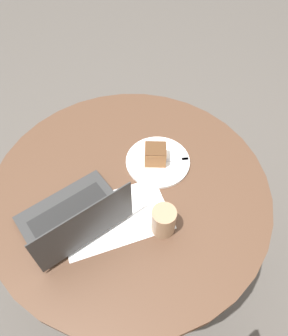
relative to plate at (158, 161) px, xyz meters
name	(u,v)px	position (x,y,z in m)	size (l,w,h in m)	color
ground_plane	(134,260)	(-0.12, -0.10, -0.72)	(12.00, 12.00, 0.00)	#4C4742
dining_table	(131,210)	(-0.12, -0.10, -0.18)	(1.03, 1.03, 0.72)	#4C3323
paper_document	(115,217)	(-0.17, -0.22, 0.00)	(0.40, 0.30, 0.00)	white
plate	(158,161)	(0.00, 0.00, 0.00)	(0.25, 0.25, 0.01)	white
cake_slice	(155,154)	(-0.01, 0.00, 0.04)	(0.09, 0.08, 0.07)	brown
fork	(171,160)	(0.05, 0.00, 0.01)	(0.17, 0.03, 0.00)	silver
coffee_glass	(164,221)	(-0.02, -0.28, 0.05)	(0.08, 0.08, 0.11)	#997556
laptop	(75,219)	(-0.30, -0.24, 0.03)	(0.41, 0.37, 0.21)	#2D2D2D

